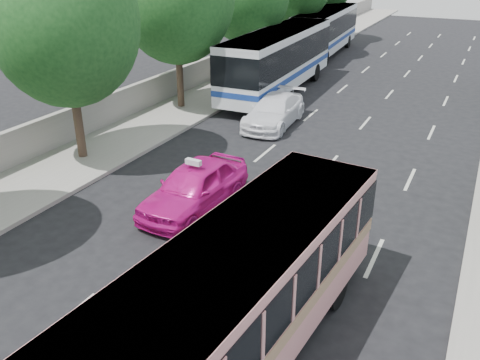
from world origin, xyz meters
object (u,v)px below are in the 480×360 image
Objects in this scene: pink_taxi at (194,187)px; tour_coach_front at (279,56)px; white_pickup at (274,111)px; tour_coach_rear at (326,28)px; pink_bus at (239,291)px.

tour_coach_front is at bearing 104.82° from pink_taxi.
white_pickup is 18.66m from tour_coach_rear.
pink_bus is at bearing -78.72° from tour_coach_rear.
tour_coach_front is (-7.69, 20.68, 0.31)m from pink_bus.
tour_coach_front is (-3.19, 15.03, 1.39)m from pink_taxi.
pink_bus reaches higher than white_pickup.
tour_coach_rear is at bearing 97.29° from white_pickup.
pink_bus is 1.94× the size of white_pickup.
tour_coach_rear is at bearing 93.46° from tour_coach_front.
pink_taxi is 15.42m from tour_coach_front.
pink_bus is 0.79× the size of tour_coach_front.
pink_bus is 7.30m from pink_taxi.
pink_bus is 16.02m from white_pickup.
pink_taxi is at bearing 133.48° from pink_bus.
tour_coach_rear is (-1.11, 12.63, -0.08)m from tour_coach_front.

